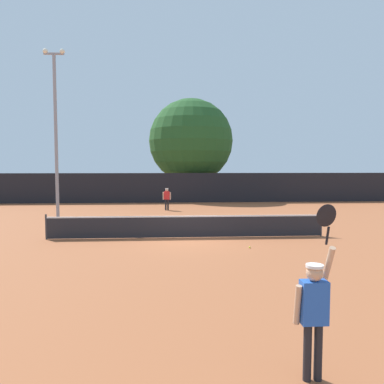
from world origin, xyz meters
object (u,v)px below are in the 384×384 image
object	(u,v)px
light_pole	(56,126)
parked_car_near	(266,187)
player_serving	(314,304)
tennis_ball	(250,247)
large_tree	(191,141)
player_receiving	(167,197)

from	to	relation	value
light_pole	parked_car_near	world-z (taller)	light_pole
player_serving	tennis_ball	size ratio (longest dim) A/B	37.81
light_pole	large_tree	size ratio (longest dim) A/B	1.01
light_pole	large_tree	bearing A→B (deg)	59.49
player_receiving	large_tree	bearing A→B (deg)	-103.62
parked_car_near	tennis_ball	bearing A→B (deg)	-113.97
player_serving	large_tree	bearing A→B (deg)	89.93
player_serving	player_receiving	size ratio (longest dim) A/B	1.68
tennis_ball	player_receiving	bearing A→B (deg)	104.42
tennis_ball	parked_car_near	size ratio (longest dim) A/B	0.02
player_receiving	large_tree	distance (m)	10.51
tennis_ball	large_tree	size ratio (longest dim) A/B	0.01
player_serving	parked_car_near	world-z (taller)	player_serving
light_pole	large_tree	xyz separation A→B (m)	(8.31, 14.11, 0.10)
player_receiving	light_pole	distance (m)	8.94
player_receiving	tennis_ball	size ratio (longest dim) A/B	22.55
tennis_ball	player_serving	bearing A→B (deg)	-96.34
player_receiving	light_pole	bearing A→B (deg)	38.73
player_serving	player_receiving	bearing A→B (deg)	95.97
player_receiving	light_pole	size ratio (longest dim) A/B	0.16
player_receiving	parked_car_near	distance (m)	17.22
player_receiving	parked_car_near	world-z (taller)	parked_car_near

